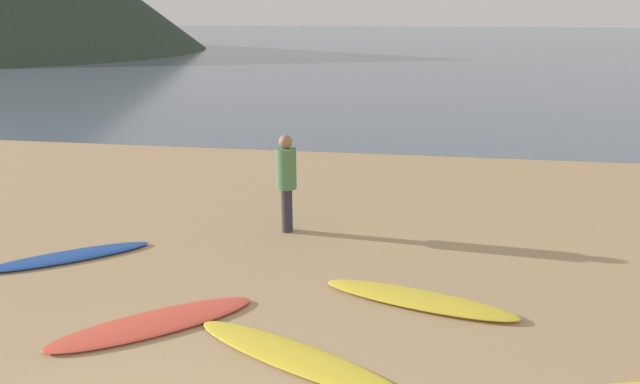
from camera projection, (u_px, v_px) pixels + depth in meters
ground_plane at (315, 171)px, 12.79m from camera, size 120.00×120.00×0.20m
ocean_water at (382, 41)px, 60.85m from camera, size 140.00×100.00×0.01m
surfboard_0 at (68, 257)px, 8.10m from camera, size 2.23×1.67×0.07m
surfboard_1 at (153, 323)px, 6.39m from camera, size 2.35×1.88×0.07m
surfboard_2 at (296, 357)px, 5.77m from camera, size 2.63×1.47×0.08m
surfboard_3 at (419, 299)px, 6.89m from camera, size 2.57×1.10×0.10m
person_0 at (286, 176)px, 8.79m from camera, size 0.34×0.34×1.69m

